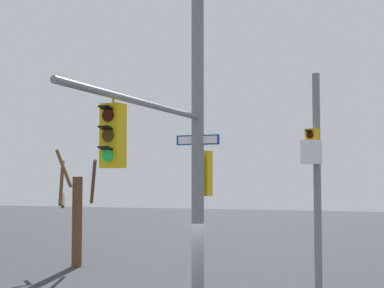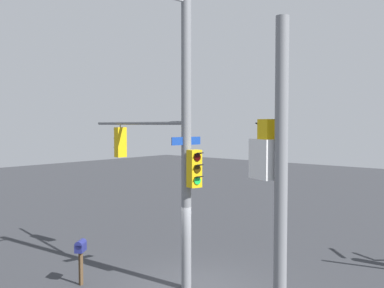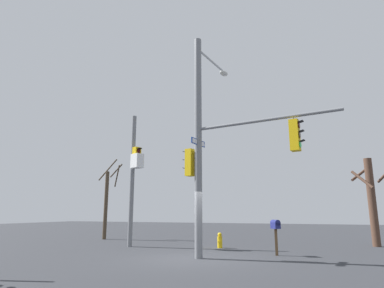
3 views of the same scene
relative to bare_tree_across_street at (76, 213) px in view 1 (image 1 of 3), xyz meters
name	(u,v)px [view 1 (image 1 of 3)]	position (x,y,z in m)	size (l,w,h in m)	color
main_signal_pole_assembly	(194,130)	(-6.58, 7.38, 2.59)	(3.91, 6.08, 9.04)	slate
secondary_pole_assembly	(315,167)	(-9.26, 2.29, 1.79)	(0.66, 0.85, 6.87)	slate
bare_tree_across_street	(76,213)	(0.00, 0.00, 0.00)	(1.87, 1.87, 4.64)	brown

